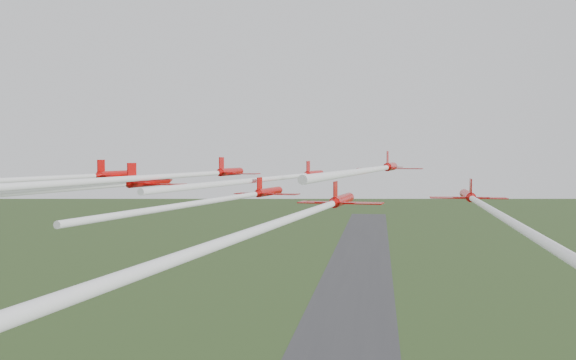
# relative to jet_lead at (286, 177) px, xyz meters

# --- Properties ---
(runway) EXTENTS (38.00, 900.00, 0.04)m
(runway) POSITION_rel_jet_lead_xyz_m (1.74, 191.53, -61.85)
(runway) COLOR #37373A
(runway) RESTS_ON ground
(jet_lead) EXTENTS (13.96, 63.90, 2.83)m
(jet_lead) POSITION_rel_jet_lead_xyz_m (0.00, 0.00, 0.00)
(jet_lead) COLOR #C30705
(jet_row2_left) EXTENTS (10.64, 58.80, 2.82)m
(jet_row2_left) POSITION_rel_jet_lead_xyz_m (-10.63, -10.85, 0.64)
(jet_row2_left) COLOR #C30705
(jet_row2_right) EXTENTS (11.34, 60.94, 2.80)m
(jet_row2_right) POSITION_rel_jet_lead_xyz_m (13.39, -13.73, 1.50)
(jet_row2_right) COLOR #C30705
(jet_row3_left) EXTENTS (12.24, 67.61, 2.68)m
(jet_row3_left) POSITION_rel_jet_lead_xyz_m (-25.78, -24.61, 0.41)
(jet_row3_left) COLOR #C30705
(jet_row3_mid) EXTENTS (11.57, 47.70, 2.49)m
(jet_row3_mid) POSITION_rel_jet_lead_xyz_m (-2.51, -21.69, -1.61)
(jet_row3_mid) COLOR #C30705
(jet_row3_right) EXTENTS (9.07, 65.40, 2.70)m
(jet_row3_right) POSITION_rel_jet_lead_xyz_m (23.53, -30.06, -1.75)
(jet_row3_right) COLOR #C30705
(jet_row4_left) EXTENTS (12.05, 59.88, 2.75)m
(jet_row4_left) POSITION_rel_jet_lead_xyz_m (-14.81, -36.78, 0.07)
(jet_row4_left) COLOR #C30705
(jet_row4_right) EXTENTS (12.33, 66.59, 2.62)m
(jet_row4_right) POSITION_rel_jet_lead_xyz_m (7.43, -43.98, -1.59)
(jet_row4_right) COLOR #C30705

